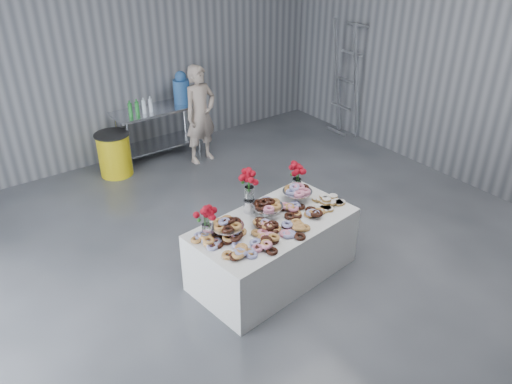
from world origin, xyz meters
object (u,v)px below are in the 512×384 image
water_jug (181,89)px  trash_barrel (115,154)px  prep_table (158,124)px  person (200,115)px  display_table (273,249)px  stepladder (346,80)px

water_jug → trash_barrel: (-1.39, -0.18, -0.79)m
prep_table → person: 0.79m
trash_barrel → prep_table: bearing=11.2°
display_table → water_jug: size_ratio=3.43×
water_jug → stepladder: 3.01m
display_table → stepladder: size_ratio=0.87×
display_table → stepladder: 4.53m
prep_table → person: person is taller
person → trash_barrel: bearing=158.1°
prep_table → stepladder: size_ratio=0.68×
display_table → prep_table: size_ratio=1.27×
water_jug → stepladder: size_ratio=0.25×
water_jug → trash_barrel: bearing=-172.8°
person → water_jug: bearing=86.5°
prep_table → stepladder: bearing=-20.3°
water_jug → trash_barrel: size_ratio=0.77×
display_table → person: size_ratio=1.14×
prep_table → trash_barrel: size_ratio=2.09×
water_jug → prep_table: bearing=180.0°
person → display_table: bearing=-114.2°
water_jug → trash_barrel: 1.61m
prep_table → person: bearing=-44.9°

